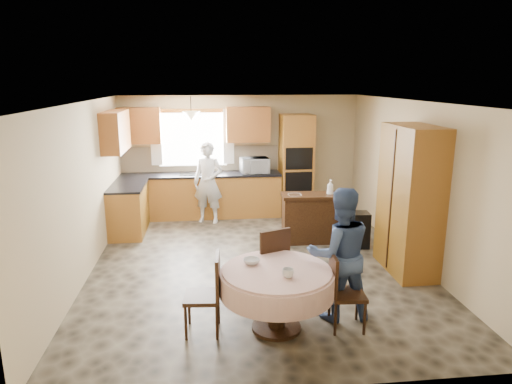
{
  "coord_description": "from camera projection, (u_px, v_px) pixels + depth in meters",
  "views": [
    {
      "loc": [
        -0.75,
        -6.62,
        2.81
      ],
      "look_at": [
        0.03,
        0.3,
        1.09
      ],
      "focal_mm": 32.0,
      "sensor_mm": 36.0,
      "label": 1
    }
  ],
  "objects": [
    {
      "name": "curtain_left",
      "position": [
        156.0,
        138.0,
        9.38
      ],
      "size": [
        0.22,
        0.02,
        1.15
      ],
      "primitive_type": "cube",
      "color": "white",
      "rests_on": "wall_back"
    },
    {
      "name": "bottle_sideboard",
      "position": [
        330.0,
        188.0,
        7.96
      ],
      "size": [
        0.14,
        0.14,
        0.31
      ],
      "primitive_type": "imported",
      "rotation": [
        0.0,
        0.0,
        0.2
      ],
      "color": "silver",
      "rests_on": "sideboard"
    },
    {
      "name": "person_dining",
      "position": [
        340.0,
        254.0,
        5.38
      ],
      "size": [
        0.79,
        0.61,
        1.61
      ],
      "primitive_type": "imported",
      "rotation": [
        0.0,
        0.0,
        3.14
      ],
      "color": "#394F7D",
      "rests_on": "floor"
    },
    {
      "name": "person_sink",
      "position": [
        208.0,
        183.0,
        9.08
      ],
      "size": [
        0.68,
        0.54,
        1.63
      ],
      "primitive_type": "imported",
      "rotation": [
        0.0,
        0.0,
        -0.28
      ],
      "color": "silver",
      "rests_on": "floor"
    },
    {
      "name": "chair_left",
      "position": [
        209.0,
        290.0,
        5.11
      ],
      "size": [
        0.43,
        0.43,
        0.92
      ],
      "rotation": [
        0.0,
        0.0,
        -1.65
      ],
      "color": "#3B2310",
      "rests_on": "floor"
    },
    {
      "name": "oven_upper",
      "position": [
        299.0,
        159.0,
        9.25
      ],
      "size": [
        0.56,
        0.01,
        0.45
      ],
      "primitive_type": "cube",
      "color": "black",
      "rests_on": "oven_tower"
    },
    {
      "name": "cup_table",
      "position": [
        288.0,
        273.0,
        4.9
      ],
      "size": [
        0.17,
        0.17,
        0.1
      ],
      "primitive_type": "imported",
      "rotation": [
        0.0,
        0.0,
        0.41
      ],
      "color": "#B2B2B2",
      "rests_on": "dining_table"
    },
    {
      "name": "space_heater",
      "position": [
        355.0,
        230.0,
        7.82
      ],
      "size": [
        0.47,
        0.34,
        0.61
      ],
      "primitive_type": "cube",
      "rotation": [
        0.0,
        0.0,
        -0.08
      ],
      "color": "black",
      "rests_on": "floor"
    },
    {
      "name": "sideboard",
      "position": [
        314.0,
        219.0,
        8.07
      ],
      "size": [
        1.16,
        0.52,
        0.81
      ],
      "primitive_type": "cube",
      "rotation": [
        0.0,
        0.0,
        -0.04
      ],
      "color": "#3B2310",
      "rests_on": "floor"
    },
    {
      "name": "wall_right",
      "position": [
        415.0,
        182.0,
        7.11
      ],
      "size": [
        0.02,
        6.0,
        2.5
      ],
      "primitive_type": "cube",
      "color": "tan",
      "rests_on": "floor"
    },
    {
      "name": "base_cab_left",
      "position": [
        129.0,
        210.0,
        8.53
      ],
      "size": [
        0.6,
        1.2,
        0.88
      ],
      "primitive_type": "cube",
      "color": "#C77935",
      "rests_on": "floor"
    },
    {
      "name": "cupboard",
      "position": [
        410.0,
        200.0,
        6.67
      ],
      "size": [
        0.57,
        1.14,
        2.18
      ],
      "primitive_type": "cube",
      "color": "#C77935",
      "rests_on": "floor"
    },
    {
      "name": "chair_right",
      "position": [
        341.0,
        288.0,
        5.2
      ],
      "size": [
        0.41,
        0.41,
        0.89
      ],
      "rotation": [
        0.0,
        0.0,
        1.51
      ],
      "color": "#3B2310",
      "rests_on": "floor"
    },
    {
      "name": "curtain_right",
      "position": [
        229.0,
        137.0,
        9.54
      ],
      "size": [
        0.22,
        0.02,
        1.15
      ],
      "primitive_type": "cube",
      "color": "white",
      "rests_on": "wall_back"
    },
    {
      "name": "wall_front",
      "position": [
        295.0,
        265.0,
        3.94
      ],
      "size": [
        5.0,
        0.02,
        2.5
      ],
      "primitive_type": "cube",
      "color": "tan",
      "rests_on": "floor"
    },
    {
      "name": "wall_left",
      "position": [
        84.0,
        191.0,
        6.57
      ],
      "size": [
        0.02,
        6.0,
        2.5
      ],
      "primitive_type": "cube",
      "color": "tan",
      "rests_on": "floor"
    },
    {
      "name": "microwave",
      "position": [
        255.0,
        165.0,
        9.46
      ],
      "size": [
        0.62,
        0.46,
        0.32
      ],
      "primitive_type": "imported",
      "rotation": [
        0.0,
        0.0,
        0.13
      ],
      "color": "silver",
      "rests_on": "counter_back"
    },
    {
      "name": "counter_left",
      "position": [
        127.0,
        186.0,
        8.42
      ],
      "size": [
        0.64,
        1.2,
        0.04
      ],
      "primitive_type": "cube",
      "color": "black",
      "rests_on": "base_cab_left"
    },
    {
      "name": "wall_cab_side",
      "position": [
        115.0,
        131.0,
        8.16
      ],
      "size": [
        0.33,
        1.2,
        0.72
      ],
      "primitive_type": "cube",
      "color": "#B1682C",
      "rests_on": "wall_left"
    },
    {
      "name": "chair_back",
      "position": [
        270.0,
        261.0,
        5.8
      ],
      "size": [
        0.57,
        0.57,
        1.02
      ],
      "rotation": [
        0.0,
        0.0,
        3.51
      ],
      "color": "#3B2310",
      "rests_on": "floor"
    },
    {
      "name": "pendant",
      "position": [
        191.0,
        116.0,
        8.93
      ],
      "size": [
        0.36,
        0.36,
        0.18
      ],
      "primitive_type": "cone",
      "rotation": [
        3.14,
        0.0,
        0.0
      ],
      "color": "beige",
      "rests_on": "ceiling"
    },
    {
      "name": "framed_picture",
      "position": [
        393.0,
        154.0,
        7.83
      ],
      "size": [
        0.06,
        0.57,
        0.48
      ],
      "color": "#C7873A",
      "rests_on": "wall_right"
    },
    {
      "name": "wall_cab_right",
      "position": [
        248.0,
        124.0,
        9.43
      ],
      "size": [
        0.9,
        0.33,
        0.72
      ],
      "primitive_type": "cube",
      "color": "#B1682C",
      "rests_on": "wall_back"
    },
    {
      "name": "floor",
      "position": [
        256.0,
        264.0,
        7.14
      ],
      "size": [
        5.0,
        6.0,
        0.01
      ],
      "primitive_type": "cube",
      "color": "brown",
      "rests_on": "ground"
    },
    {
      "name": "oven_tower",
      "position": [
        296.0,
        165.0,
        9.6
      ],
      "size": [
        0.66,
        0.62,
        2.12
      ],
      "primitive_type": "cube",
      "color": "#C77935",
      "rests_on": "floor"
    },
    {
      "name": "dining_table",
      "position": [
        277.0,
        283.0,
        5.15
      ],
      "size": [
        1.29,
        1.29,
        0.74
      ],
      "color": "#3B2310",
      "rests_on": "floor"
    },
    {
      "name": "wall_cab_left",
      "position": [
        140.0,
        126.0,
        9.19
      ],
      "size": [
        0.85,
        0.33,
        0.72
      ],
      "primitive_type": "cube",
      "color": "#B1682C",
      "rests_on": "wall_back"
    },
    {
      "name": "ceiling",
      "position": [
        256.0,
        102.0,
        6.54
      ],
      "size": [
        5.0,
        6.0,
        0.01
      ],
      "primitive_type": "cube",
      "color": "white",
      "rests_on": "wall_back"
    },
    {
      "name": "window",
      "position": [
        193.0,
        139.0,
        9.52
      ],
      "size": [
        1.4,
        0.03,
        1.1
      ],
      "primitive_type": "cube",
      "color": "white",
      "rests_on": "wall_back"
    },
    {
      "name": "oven_lower",
      "position": [
        299.0,
        183.0,
        9.37
      ],
      "size": [
        0.56,
        0.01,
        0.45
      ],
      "primitive_type": "cube",
      "color": "black",
      "rests_on": "oven_tower"
    },
    {
      "name": "base_cab_back",
      "position": [
        201.0,
        196.0,
        9.54
      ],
      "size": [
        3.3,
        0.6,
        0.88
      ],
      "primitive_type": "cube",
      "color": "#C77935",
      "rests_on": "floor"
    },
    {
      "name": "bowl_sideboard",
      "position": [
        295.0,
        196.0,
        7.92
      ],
      "size": [
        0.24,
        0.24,
        0.06
      ],
      "primitive_type": "imported",
      "rotation": [
        0.0,
        0.0,
        0.02
      ],
      "color": "#B2B2B2",
      "rests_on": "sideboard"
    },
    {
      "name": "wall_back",
      "position": [
        240.0,
        155.0,
        9.73
      ],
      "size": [
        5.0,
        0.02,
        2.5
      ],
      "primitive_type": "cube",
      "color": "tan",
      "rests_on": "floor"
    },
    {
      "name": "backsplash",
      "position": [
        200.0,
        159.0,
        9.65
      ],
      "size": [
        3.3,
        0.02,
        0.55
      ],
      "primitive_type": "cube",
      "color": "beige",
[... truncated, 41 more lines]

